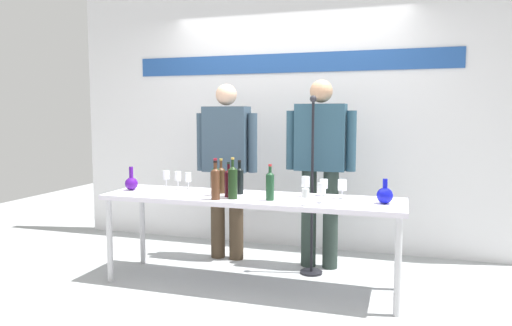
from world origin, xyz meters
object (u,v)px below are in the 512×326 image
at_px(presenter_right, 320,160).
at_px(wine_bottle_5, 215,182).
at_px(wine_glass_right_1, 322,189).
at_px(wine_glass_right_2, 342,185).
at_px(wine_bottle_4, 233,181).
at_px(wine_bottle_0, 216,180).
at_px(wine_glass_right_0, 306,194).
at_px(decanter_blue_left, 131,183).
at_px(wine_bottle_2, 270,185).
at_px(wine_bottle_6, 229,182).
at_px(wine_glass_left_0, 166,175).
at_px(wine_glass_left_1, 188,178).
at_px(decanter_blue_right, 385,195).
at_px(wine_bottle_3, 240,179).
at_px(wine_glass_left_2, 178,177).
at_px(display_table, 251,203).
at_px(microphone_stand, 312,215).
at_px(wine_glass_right_3, 324,184).
at_px(presenter_left, 227,159).
at_px(wine_bottle_1, 221,179).
at_px(wine_glass_right_4, 306,182).

bearing_deg(presenter_right, wine_bottle_5, -127.76).
bearing_deg(wine_glass_right_1, wine_glass_right_2, 60.64).
height_order(wine_bottle_4, wine_glass_right_2, wine_bottle_4).
bearing_deg(wine_glass_right_1, wine_bottle_0, 174.45).
xyz_separation_m(wine_glass_right_0, wine_glass_right_1, (0.09, 0.15, 0.02)).
xyz_separation_m(decanter_blue_left, wine_bottle_0, (0.82, -0.03, 0.07)).
distance_m(wine_bottle_2, wine_bottle_5, 0.43).
height_order(wine_bottle_5, wine_bottle_6, wine_bottle_5).
xyz_separation_m(wine_glass_left_0, wine_glass_left_1, (0.24, -0.03, -0.01)).
distance_m(wine_bottle_5, wine_glass_left_1, 0.61).
bearing_deg(wine_glass_right_0, wine_glass_right_1, 57.23).
relative_size(presenter_right, wine_bottle_4, 5.24).
height_order(decanter_blue_right, presenter_right, presenter_right).
relative_size(wine_bottle_3, wine_glass_right_1, 1.87).
relative_size(wine_bottle_5, wine_glass_right_0, 2.40).
relative_size(presenter_right, wine_glass_left_1, 11.55).
relative_size(presenter_right, wine_bottle_5, 5.61).
height_order(wine_glass_left_1, wine_glass_left_2, wine_glass_left_2).
bearing_deg(display_table, wine_glass_left_1, 162.61).
relative_size(presenter_right, wine_glass_right_2, 11.10).
height_order(wine_bottle_5, wine_glass_left_2, wine_bottle_5).
distance_m(wine_glass_right_0, microphone_stand, 0.78).
bearing_deg(wine_bottle_6, wine_glass_right_3, 22.07).
distance_m(wine_bottle_3, wine_glass_right_1, 0.76).
distance_m(presenter_left, wine_bottle_2, 1.03).
relative_size(presenter_right, wine_glass_left_2, 10.49).
bearing_deg(wine_glass_left_1, decanter_blue_right, -6.83).
xyz_separation_m(decanter_blue_right, wine_glass_left_2, (-1.79, 0.14, 0.05)).
bearing_deg(wine_bottle_1, wine_bottle_4, -50.50).
xyz_separation_m(display_table, microphone_stand, (0.43, 0.45, -0.16)).
height_order(presenter_right, wine_bottle_2, presenter_right).
relative_size(wine_glass_right_0, wine_glass_right_4, 0.77).
xyz_separation_m(decanter_blue_left, wine_bottle_4, (1.02, -0.14, 0.07)).
bearing_deg(wine_glass_left_2, wine_glass_left_1, 45.43).
distance_m(decanter_blue_right, presenter_left, 1.67).
bearing_deg(wine_glass_right_1, wine_glass_left_0, 166.85).
relative_size(wine_glass_right_1, wine_glass_right_3, 1.11).
distance_m(wine_bottle_1, wine_glass_right_3, 0.87).
relative_size(wine_bottle_3, wine_glass_left_1, 1.91).
bearing_deg(wine_glass_right_2, decanter_blue_right, -18.16).
xyz_separation_m(presenter_left, wine_glass_right_2, (1.20, -0.55, -0.12)).
bearing_deg(wine_glass_right_4, presenter_left, 149.45).
height_order(presenter_left, wine_bottle_3, presenter_left).
height_order(wine_glass_left_0, wine_glass_left_1, wine_glass_left_0).
relative_size(presenter_left, wine_bottle_5, 5.54).
height_order(wine_bottle_1, wine_glass_right_2, wine_bottle_1).
bearing_deg(wine_glass_left_2, decanter_blue_right, -4.38).
xyz_separation_m(wine_glass_left_0, wine_glass_right_3, (1.46, -0.01, -0.02)).
height_order(wine_glass_left_0, wine_glass_right_0, wine_glass_left_0).
height_order(wine_bottle_2, wine_bottle_5, wine_bottle_5).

